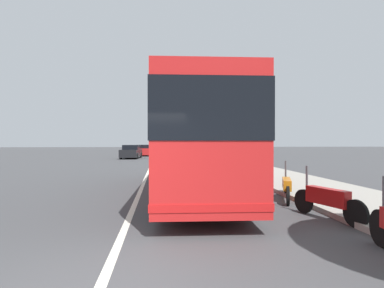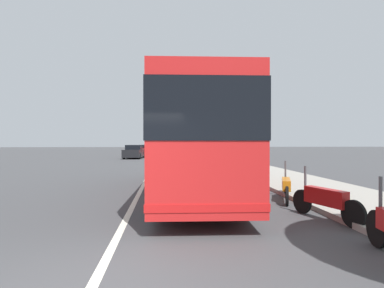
{
  "view_description": "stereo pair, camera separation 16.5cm",
  "coord_description": "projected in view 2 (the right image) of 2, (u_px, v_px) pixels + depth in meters",
  "views": [
    {
      "loc": [
        -4.06,
        -0.78,
        1.89
      ],
      "look_at": [
        8.17,
        -1.99,
        1.8
      ],
      "focal_mm": 29.55,
      "sensor_mm": 36.0,
      "label": 1
    },
    {
      "loc": [
        -4.08,
        -0.95,
        1.89
      ],
      "look_at": [
        8.17,
        -1.99,
        1.8
      ],
      "focal_mm": 29.55,
      "sensor_mm": 36.0,
      "label": 2
    }
  ],
  "objects": [
    {
      "name": "car_far_distant",
      "position": [
        175.0,
        149.0,
        53.31
      ],
      "size": [
        4.2,
        1.84,
        1.53
      ],
      "rotation": [
        0.0,
        0.0,
        0.01
      ],
      "color": "red",
      "rests_on": "ground"
    },
    {
      "name": "lane_divider_line",
      "position": [
        144.0,
        184.0,
        13.96
      ],
      "size": [
        110.0,
        0.16,
        0.01
      ],
      "primitive_type": "cube",
      "color": "silver",
      "rests_on": "ground"
    },
    {
      "name": "utility_pole",
      "position": [
        240.0,
        123.0,
        24.12
      ],
      "size": [
        0.28,
        0.28,
        6.64
      ],
      "primitive_type": "cylinder",
      "color": "slate",
      "rests_on": "ground"
    },
    {
      "name": "sidewalk_curb",
      "position": [
        292.0,
        181.0,
        14.54
      ],
      "size": [
        110.0,
        3.6,
        0.14
      ],
      "primitive_type": "cube",
      "color": "#9E998E",
      "rests_on": "ground"
    },
    {
      "name": "motorcycle_mid_row",
      "position": [
        325.0,
        200.0,
        7.6
      ],
      "size": [
        2.14,
        0.74,
        1.26
      ],
      "rotation": [
        0.0,
        0.0,
        0.3
      ],
      "color": "black",
      "rests_on": "ground"
    },
    {
      "name": "car_behind_bus",
      "position": [
        134.0,
        152.0,
        35.85
      ],
      "size": [
        4.79,
        2.22,
        1.53
      ],
      "rotation": [
        0.0,
        0.0,
        3.06
      ],
      "color": "black",
      "rests_on": "ground"
    },
    {
      "name": "motorcycle_angled",
      "position": [
        286.0,
        186.0,
        10.12
      ],
      "size": [
        2.16,
        0.84,
        1.24
      ],
      "rotation": [
        0.0,
        0.0,
        -0.35
      ],
      "color": "black",
      "rests_on": "ground"
    },
    {
      "name": "coach_bus",
      "position": [
        194.0,
        137.0,
        11.51
      ],
      "size": [
        11.0,
        2.93,
        3.53
      ],
      "rotation": [
        0.0,
        0.0,
        -0.04
      ],
      "color": "red",
      "rests_on": "ground"
    },
    {
      "name": "car_side_street",
      "position": [
        146.0,
        150.0,
        42.44
      ],
      "size": [
        4.46,
        2.02,
        1.49
      ],
      "rotation": [
        0.0,
        0.0,
        3.17
      ],
      "color": "red",
      "rests_on": "ground"
    }
  ]
}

